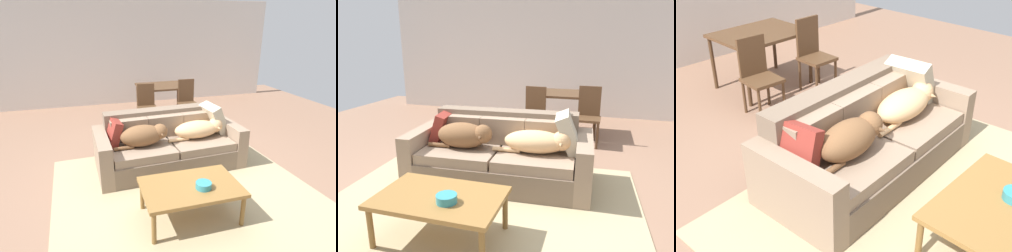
{
  "view_description": "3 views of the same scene",
  "coord_description": "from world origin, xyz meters",
  "views": [
    {
      "loc": [
        -1.2,
        -3.72,
        2.1
      ],
      "look_at": [
        -0.11,
        0.02,
        0.67
      ],
      "focal_mm": 29.91,
      "sensor_mm": 36.0,
      "label": 1
    },
    {
      "loc": [
        1.05,
        -3.42,
        1.71
      ],
      "look_at": [
        0.01,
        0.03,
        0.73
      ],
      "focal_mm": 34.0,
      "sensor_mm": 36.0,
      "label": 2
    },
    {
      "loc": [
        -2.69,
        -2.07,
        2.39
      ],
      "look_at": [
        -0.32,
        0.19,
        0.54
      ],
      "focal_mm": 44.82,
      "sensor_mm": 36.0,
      "label": 3
    }
  ],
  "objects": [
    {
      "name": "dog_on_left_cushion",
      "position": [
        -0.48,
        -0.06,
        0.59
      ],
      "size": [
        0.8,
        0.37,
        0.31
      ],
      "rotation": [
        0.0,
        0.0,
        0.05
      ],
      "color": "brown",
      "rests_on": "couch"
    },
    {
      "name": "throw_pillow_by_left_arm",
      "position": [
        -0.9,
        0.13,
        0.61
      ],
      "size": [
        0.28,
        0.41,
        0.4
      ],
      "primitive_type": "cube",
      "rotation": [
        0.0,
        0.31,
        0.15
      ],
      "color": "maroon",
      "rests_on": "couch"
    },
    {
      "name": "couch",
      "position": [
        -0.09,
        0.12,
        0.32
      ],
      "size": [
        2.23,
        1.1,
        0.83
      ],
      "rotation": [
        0.0,
        0.0,
        0.05
      ],
      "color": "#76624F",
      "rests_on": "ground"
    },
    {
      "name": "bowl_on_coffee_table",
      "position": [
        -0.09,
        -1.32,
        0.45
      ],
      "size": [
        0.17,
        0.17,
        0.07
      ],
      "primitive_type": "cylinder",
      "color": "teal",
      "rests_on": "coffee_table"
    },
    {
      "name": "coffee_table",
      "position": [
        -0.21,
        -1.23,
        0.38
      ],
      "size": [
        1.09,
        0.7,
        0.42
      ],
      "color": "olive",
      "rests_on": "ground"
    },
    {
      "name": "ground_plane",
      "position": [
        0.0,
        0.0,
        0.0
      ],
      "size": [
        10.0,
        10.0,
        0.0
      ],
      "primitive_type": "plane",
      "color": "#8F6952"
    },
    {
      "name": "throw_pillow_by_right_arm",
      "position": [
        0.73,
        0.22,
        0.65
      ],
      "size": [
        0.37,
        0.5,
        0.49
      ],
      "primitive_type": "cube",
      "rotation": [
        0.0,
        -0.4,
        0.1
      ],
      "color": "#BAAE94",
      "rests_on": "couch"
    },
    {
      "name": "dining_chair_near_left",
      "position": [
        -0.04,
        1.85,
        0.51
      ],
      "size": [
        0.43,
        0.43,
        0.92
      ],
      "rotation": [
        0.0,
        0.0,
        -0.07
      ],
      "color": "#533721",
      "rests_on": "ground"
    },
    {
      "name": "back_partition",
      "position": [
        0.0,
        4.0,
        1.35
      ],
      "size": [
        8.0,
        0.12,
        2.7
      ],
      "primitive_type": "cube",
      "color": "silver",
      "rests_on": "ground"
    },
    {
      "name": "dining_table",
      "position": [
        0.47,
        2.46,
        0.68
      ],
      "size": [
        1.13,
        0.9,
        0.76
      ],
      "color": "#533721",
      "rests_on": "ground"
    },
    {
      "name": "dog_on_right_cushion",
      "position": [
        0.4,
        0.02,
        0.57
      ],
      "size": [
        0.9,
        0.4,
        0.28
      ],
      "rotation": [
        0.0,
        0.0,
        0.05
      ],
      "color": "#DCAB75",
      "rests_on": "couch"
    },
    {
      "name": "area_rug",
      "position": [
        -0.08,
        -0.84,
        0.01
      ],
      "size": [
        3.48,
        3.29,
        0.01
      ],
      "primitive_type": "cube",
      "rotation": [
        0.0,
        0.0,
        0.05
      ],
      "color": "tan",
      "rests_on": "ground"
    },
    {
      "name": "dining_chair_near_right",
      "position": [
        0.88,
        1.88,
        0.53
      ],
      "size": [
        0.41,
        0.41,
        0.96
      ],
      "rotation": [
        0.0,
        0.0,
        -0.03
      ],
      "color": "#533721",
      "rests_on": "ground"
    }
  ]
}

